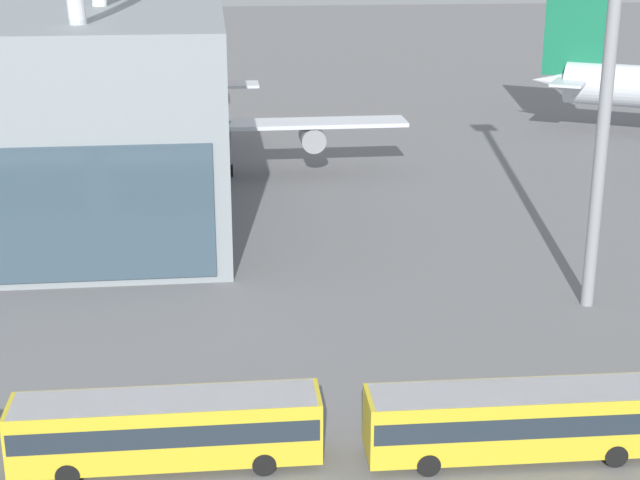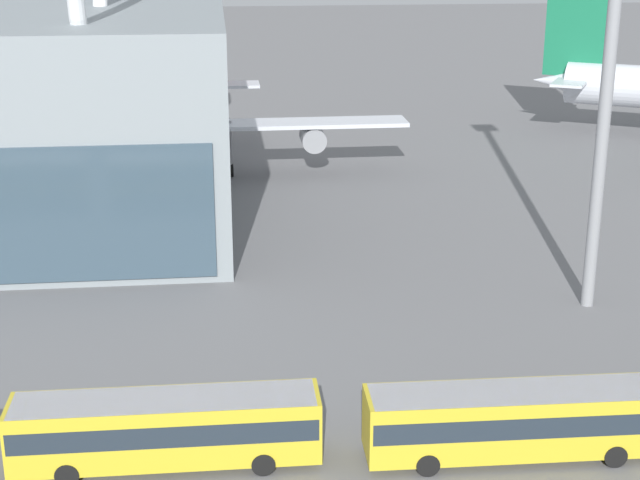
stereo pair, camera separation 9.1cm
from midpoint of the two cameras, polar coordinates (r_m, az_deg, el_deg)
airliner_at_gate_far at (r=85.19m, az=-7.46°, el=7.07°), size 37.71×36.57×15.24m
shuttle_bus_2 at (r=42.07m, az=-8.89°, el=-10.65°), size 12.89×2.72×3.10m
shuttle_bus_3 at (r=43.01m, az=11.41°, el=-10.12°), size 12.92×2.84×3.10m
floodlight_mast at (r=56.61m, az=16.77°, el=12.43°), size 2.36×2.36×29.27m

